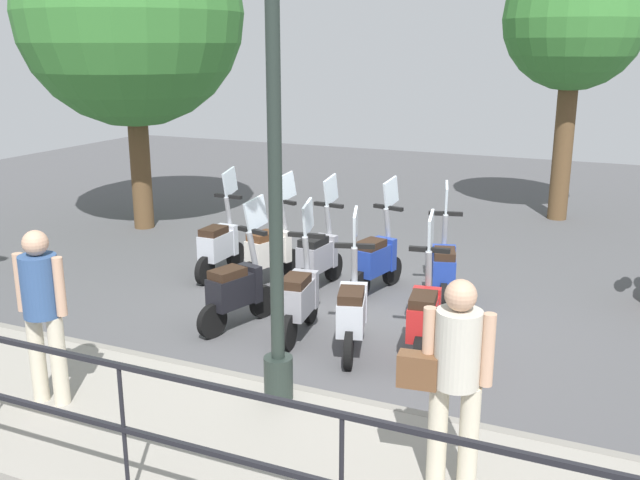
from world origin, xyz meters
The scene contains 17 objects.
ground_plane centered at (0.00, 0.00, 0.00)m, with size 28.00×28.00×0.00m, color #4C4C4F.
promenade_walkway centered at (-3.15, 0.00, 0.07)m, with size 2.20×20.00×0.15m.
fence_railing centered at (-4.20, 0.00, 0.91)m, with size 0.04×16.03×1.07m.
lamp_post_near centered at (-2.40, -0.25, 2.20)m, with size 0.26×0.90×4.59m.
pedestrian_with_bag centered at (-3.12, -1.99, 1.08)m, with size 0.36×0.64×1.59m.
pedestrian_distant centered at (-3.29, 1.58, 1.08)m, with size 0.36×0.49×1.59m.
tree_large centered at (2.68, 5.15, 3.76)m, with size 3.86×3.86×5.70m.
tree_distant centered at (6.48, -1.71, 3.64)m, with size 2.54×2.54×4.96m.
scooter_near_0 centered at (-0.72, -1.11, 0.48)m, with size 1.23×0.46×1.54m.
scooter_near_1 centered at (-0.89, -0.37, 0.48)m, with size 1.20×0.54×1.54m.
scooter_near_2 centered at (-0.71, 0.35, 0.48)m, with size 1.23×0.45×1.54m.
scooter_near_3 centered at (-0.78, 1.13, 0.48)m, with size 1.20×0.53×1.54m.
scooter_far_0 centered at (1.02, -0.88, 0.48)m, with size 1.21×0.53×1.54m.
scooter_far_1 centered at (1.05, 0.05, 0.48)m, with size 1.22×0.49×1.54m.
scooter_far_2 centered at (0.86, 0.82, 0.48)m, with size 1.23×0.44×1.54m.
scooter_far_3 centered at (0.83, 1.53, 0.48)m, with size 1.20×0.54×1.54m.
scooter_far_4 centered at (0.80, 2.35, 0.48)m, with size 1.23×0.44×1.54m.
Camera 1 is at (-7.60, -2.98, 3.25)m, focal length 40.00 mm.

